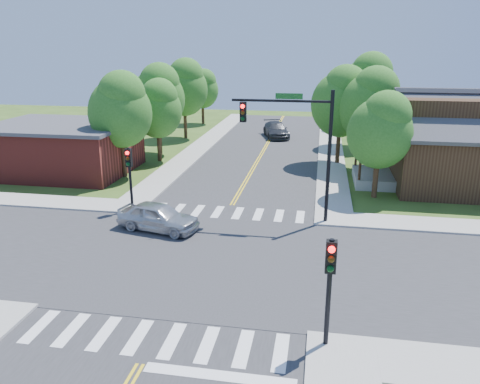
% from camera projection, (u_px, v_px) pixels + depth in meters
% --- Properties ---
extents(ground, '(100.00, 100.00, 0.00)m').
position_uv_depth(ground, '(201.00, 259.00, 21.40)').
color(ground, '#334C17').
rests_on(ground, ground).
extents(road_ns, '(10.00, 90.00, 0.04)m').
position_uv_depth(road_ns, '(201.00, 259.00, 21.39)').
color(road_ns, '#2D2D30').
rests_on(road_ns, ground).
extents(road_ew, '(90.00, 10.00, 0.04)m').
position_uv_depth(road_ew, '(201.00, 259.00, 21.39)').
color(road_ew, '#2D2D30').
rests_on(road_ew, ground).
extents(intersection_patch, '(10.20, 10.20, 0.06)m').
position_uv_depth(intersection_patch, '(201.00, 259.00, 21.40)').
color(intersection_patch, '#2D2D30').
rests_on(intersection_patch, ground).
extents(sidewalk_ne, '(40.00, 40.00, 0.14)m').
position_uv_depth(sidewalk_ne, '(469.00, 180.00, 33.65)').
color(sidewalk_ne, '#9E9B93').
rests_on(sidewalk_ne, ground).
extents(sidewalk_nw, '(40.00, 40.00, 0.14)m').
position_uv_depth(sidewalk_nw, '(64.00, 162.00, 38.81)').
color(sidewalk_nw, '#9E9B93').
rests_on(sidewalk_nw, ground).
extents(crosswalk_north, '(8.85, 2.00, 0.01)m').
position_uv_depth(crosswalk_north, '(228.00, 212.00, 27.20)').
color(crosswalk_north, white).
rests_on(crosswalk_north, ground).
extents(crosswalk_south, '(8.85, 2.00, 0.01)m').
position_uv_depth(crosswalk_south, '(155.00, 339.00, 15.56)').
color(crosswalk_south, white).
rests_on(crosswalk_south, ground).
extents(centerline, '(0.30, 90.00, 0.01)m').
position_uv_depth(centerline, '(201.00, 258.00, 21.38)').
color(centerline, yellow).
rests_on(centerline, ground).
extents(stop_bar, '(4.60, 0.45, 0.09)m').
position_uv_depth(stop_bar, '(219.00, 377.00, 13.85)').
color(stop_bar, white).
rests_on(stop_bar, ground).
extents(signal_mast_ne, '(5.30, 0.42, 7.20)m').
position_uv_depth(signal_mast_ne, '(298.00, 135.00, 24.54)').
color(signal_mast_ne, black).
rests_on(signal_mast_ne, ground).
extents(signal_pole_se, '(0.34, 0.42, 3.80)m').
position_uv_depth(signal_pole_se, '(330.00, 274.00, 14.40)').
color(signal_pole_se, black).
rests_on(signal_pole_se, ground).
extents(signal_pole_nw, '(0.34, 0.42, 3.80)m').
position_uv_depth(signal_pole_nw, '(129.00, 167.00, 26.74)').
color(signal_pole_nw, black).
rests_on(signal_pole_nw, ground).
extents(house_ne, '(13.05, 8.80, 7.11)m').
position_uv_depth(house_ne, '(472.00, 139.00, 31.29)').
color(house_ne, black).
rests_on(house_ne, ground).
extents(building_nw, '(10.40, 8.40, 3.73)m').
position_uv_depth(building_nw, '(63.00, 148.00, 35.54)').
color(building_nw, maroon).
rests_on(building_nw, ground).
extents(tree_e_a, '(4.00, 3.80, 6.80)m').
position_uv_depth(tree_e_a, '(382.00, 129.00, 28.65)').
color(tree_e_a, '#382314').
rests_on(tree_e_a, ground).
extents(tree_e_b, '(4.67, 4.44, 7.95)m').
position_uv_depth(tree_e_b, '(371.00, 103.00, 34.79)').
color(tree_e_b, '#382314').
rests_on(tree_e_b, ground).
extents(tree_e_c, '(5.18, 4.92, 8.80)m').
position_uv_depth(tree_e_c, '(368.00, 85.00, 42.93)').
color(tree_e_c, '#382314').
rests_on(tree_e_c, ground).
extents(tree_e_d, '(3.98, 3.78, 6.77)m').
position_uv_depth(tree_e_d, '(356.00, 91.00, 51.89)').
color(tree_e_d, '#382314').
rests_on(tree_e_d, ground).
extents(tree_w_a, '(4.54, 4.31, 7.72)m').
position_uv_depth(tree_w_a, '(121.00, 108.00, 33.16)').
color(tree_w_a, '#382314').
rests_on(tree_w_a, ground).
extents(tree_w_b, '(4.68, 4.45, 7.96)m').
position_uv_depth(tree_w_b, '(158.00, 95.00, 40.22)').
color(tree_w_b, '#382314').
rests_on(tree_w_b, ground).
extents(tree_w_c, '(4.79, 4.55, 8.14)m').
position_uv_depth(tree_w_c, '(185.00, 86.00, 47.20)').
color(tree_w_c, '#382314').
rests_on(tree_w_c, ground).
extents(tree_w_d, '(3.89, 3.70, 6.61)m').
position_uv_depth(tree_w_d, '(203.00, 88.00, 56.33)').
color(tree_w_d, '#382314').
rests_on(tree_w_d, ground).
extents(tree_house, '(4.68, 4.44, 7.95)m').
position_uv_depth(tree_house, '(342.00, 100.00, 36.70)').
color(tree_house, '#382314').
rests_on(tree_house, ground).
extents(tree_bldg, '(4.03, 3.83, 6.85)m').
position_uv_depth(tree_bldg, '(158.00, 107.00, 38.02)').
color(tree_bldg, '#382314').
rests_on(tree_bldg, ground).
extents(car_silver, '(3.63, 5.12, 1.49)m').
position_uv_depth(car_silver, '(158.00, 217.00, 24.47)').
color(car_silver, silver).
rests_on(car_silver, ground).
extents(car_dgrey, '(4.97, 6.44, 1.54)m').
position_uv_depth(car_dgrey, '(276.00, 130.00, 48.98)').
color(car_dgrey, '#313337').
rests_on(car_dgrey, ground).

